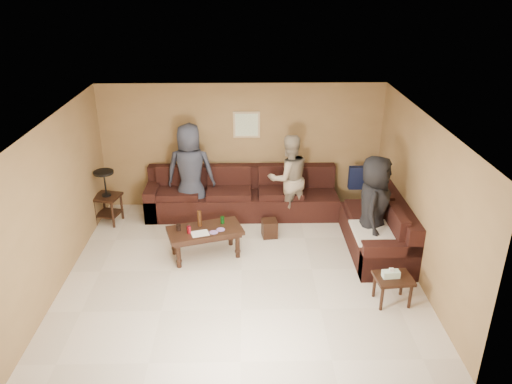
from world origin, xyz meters
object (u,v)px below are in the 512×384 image
person_middle (289,178)px  waste_bin (270,228)px  side_table_right (393,280)px  end_table_left (107,196)px  sectional_sofa (285,210)px  person_left (190,172)px  person_right (373,208)px  coffee_table (205,233)px

person_middle → waste_bin: bearing=44.2°
side_table_right → person_middle: (-1.29, 2.71, 0.47)m
end_table_left → person_middle: person_middle is taller
side_table_right → sectional_sofa: bearing=119.5°
person_left → person_right: person_left is taller
sectional_sofa → person_right: bearing=-38.7°
end_table_left → person_left: 1.63m
person_right → side_table_right: bearing=-160.0°
end_table_left → waste_bin: 3.13m
side_table_right → person_middle: bearing=115.4°
person_middle → person_right: person_right is taller
side_table_right → waste_bin: 2.62m
waste_bin → person_right: size_ratio=0.18×
sectional_sofa → side_table_right: bearing=-60.5°
coffee_table → person_left: person_left is taller
sectional_sofa → coffee_table: 1.77m
coffee_table → person_middle: size_ratio=0.79×
person_left → side_table_right: bearing=139.6°
sectional_sofa → side_table_right: sectional_sofa is taller
person_left → person_right: 3.48m
sectional_sofa → person_right: person_right is taller
end_table_left → sectional_sofa: bearing=-3.7°
end_table_left → side_table_right: bearing=-29.1°
coffee_table → side_table_right: (2.78, -1.36, -0.05)m
coffee_table → side_table_right: coffee_table is taller
waste_bin → person_right: bearing=-22.1°
end_table_left → coffee_table: bearing=-33.2°
coffee_table → waste_bin: bearing=30.1°
person_middle → person_right: size_ratio=0.96×
waste_bin → person_left: (-1.47, 0.85, 0.78)m
sectional_sofa → person_middle: 0.61m
waste_bin → person_middle: 1.06m
coffee_table → person_left: bearing=103.6°
side_table_right → person_left: 4.28m
coffee_table → person_middle: person_middle is taller
sectional_sofa → coffee_table: sectional_sofa is taller
coffee_table → waste_bin: (1.11, 0.64, -0.27)m
sectional_sofa → person_left: bearing=166.0°
sectional_sofa → end_table_left: size_ratio=4.44×
waste_bin → sectional_sofa: bearing=52.2°
side_table_right → person_middle: person_middle is taller
waste_bin → person_right: (1.66, -0.67, 0.73)m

